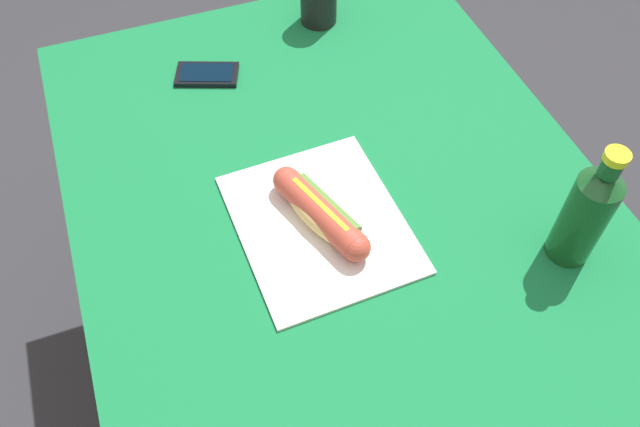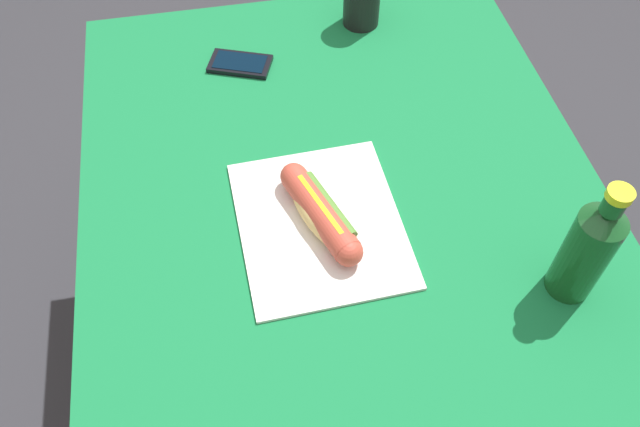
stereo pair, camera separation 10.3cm
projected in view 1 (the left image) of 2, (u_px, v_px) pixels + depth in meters
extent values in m
plane|color=#2D2D33|center=(334.00, 376.00, 1.67)|extent=(6.00, 6.00, 0.00)
cylinder|color=brown|center=(142.00, 192.00, 1.59)|extent=(0.07, 0.07, 0.71)
cylinder|color=brown|center=(387.00, 126.00, 1.73)|extent=(0.07, 0.07, 0.71)
cube|color=brown|center=(341.00, 206.00, 1.10)|extent=(1.10, 0.82, 0.03)
cube|color=#146B38|center=(341.00, 200.00, 1.09)|extent=(1.16, 0.88, 0.00)
cube|color=silver|center=(320.00, 224.00, 1.05)|extent=(0.32, 0.27, 0.01)
ellipsoid|color=#DBB26B|center=(320.00, 214.00, 1.03)|extent=(0.17, 0.11, 0.04)
cylinder|color=#B24233|center=(320.00, 212.00, 1.03)|extent=(0.18, 0.10, 0.05)
sphere|color=#B24233|center=(356.00, 247.00, 0.99)|extent=(0.05, 0.05, 0.05)
sphere|color=#B24233|center=(287.00, 180.00, 1.07)|extent=(0.05, 0.05, 0.05)
cube|color=yellow|center=(320.00, 204.00, 1.01)|extent=(0.13, 0.05, 0.00)
cylinder|color=#4C7A2D|center=(328.00, 204.00, 1.03)|extent=(0.14, 0.06, 0.02)
cube|color=black|center=(207.00, 74.00, 1.27)|extent=(0.11, 0.14, 0.01)
cube|color=black|center=(207.00, 72.00, 1.26)|extent=(0.09, 0.11, 0.00)
cylinder|color=#14471E|center=(583.00, 220.00, 0.96)|extent=(0.07, 0.07, 0.16)
cone|color=#14471E|center=(605.00, 179.00, 0.88)|extent=(0.07, 0.07, 0.02)
cylinder|color=#14471E|center=(611.00, 167.00, 0.86)|extent=(0.03, 0.03, 0.03)
cylinder|color=yellow|center=(617.00, 157.00, 0.85)|extent=(0.03, 0.03, 0.01)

